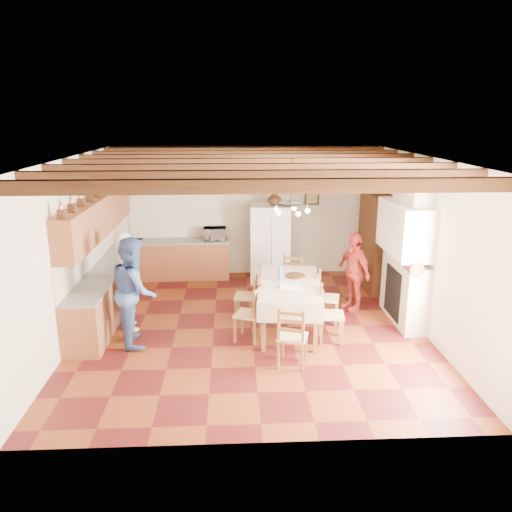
{
  "coord_description": "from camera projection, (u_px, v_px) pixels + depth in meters",
  "views": [
    {
      "loc": [
        -0.33,
        -8.22,
        3.67
      ],
      "look_at": [
        0.1,
        0.3,
        1.25
      ],
      "focal_mm": 35.0,
      "sensor_mm": 36.0,
      "label": 1
    }
  ],
  "objects": [
    {
      "name": "chandelier",
      "position": [
        291.0,
        204.0,
        8.27
      ],
      "size": [
        0.47,
        0.47,
        0.03
      ],
      "primitive_type": "torus",
      "color": "black",
      "rests_on": "ground"
    },
    {
      "name": "floor",
      "position": [
        251.0,
        328.0,
        8.92
      ],
      "size": [
        6.0,
        6.5,
        0.02
      ],
      "primitive_type": "cube",
      "color": "#4B1312",
      "rests_on": "ground"
    },
    {
      "name": "wall_picture",
      "position": [
        312.0,
        196.0,
        11.59
      ],
      "size": [
        0.34,
        0.03,
        0.42
      ],
      "primitive_type": "cube",
      "color": "black",
      "rests_on": "ground"
    },
    {
      "name": "ceiling",
      "position": [
        251.0,
        157.0,
        8.1
      ],
      "size": [
        6.0,
        6.5,
        0.02
      ],
      "primitive_type": "cube",
      "color": "white",
      "rests_on": "ground"
    },
    {
      "name": "chair_right_near",
      "position": [
        332.0,
        314.0,
        8.29
      ],
      "size": [
        0.45,
        0.47,
        0.96
      ],
      "primitive_type": null,
      "rotation": [
        0.0,
        0.0,
        1.44
      ],
      "color": "brown",
      "rests_on": "floor"
    },
    {
      "name": "person_woman_red",
      "position": [
        353.0,
        272.0,
        9.58
      ],
      "size": [
        0.7,
        0.98,
        1.54
      ],
      "primitive_type": "imported",
      "rotation": [
        0.0,
        0.0,
        -1.17
      ],
      "color": "red",
      "rests_on": "floor"
    },
    {
      "name": "chair_left_far",
      "position": [
        246.0,
        295.0,
        9.17
      ],
      "size": [
        0.46,
        0.48,
        0.96
      ],
      "primitive_type": null,
      "rotation": [
        0.0,
        0.0,
        -1.72
      ],
      "color": "brown",
      "rests_on": "floor"
    },
    {
      "name": "countertop_left",
      "position": [
        108.0,
        266.0,
        9.56
      ],
      "size": [
        0.62,
        4.3,
        0.04
      ],
      "primitive_type": "cube",
      "color": "slate",
      "rests_on": "lower_cabinets_left"
    },
    {
      "name": "wall_right",
      "position": [
        424.0,
        245.0,
        8.65
      ],
      "size": [
        0.02,
        6.5,
        3.0
      ],
      "primitive_type": "cube",
      "color": "#F3E1CB",
      "rests_on": "ground"
    },
    {
      "name": "wall_left",
      "position": [
        72.0,
        249.0,
        8.36
      ],
      "size": [
        0.02,
        6.5,
        3.0
      ],
      "primitive_type": "cube",
      "color": "#F3E1CB",
      "rests_on": "ground"
    },
    {
      "name": "wall_front",
      "position": [
        263.0,
        324.0,
        5.38
      ],
      "size": [
        6.0,
        0.02,
        3.0
      ],
      "primitive_type": "cube",
      "color": "#F3E1CB",
      "rests_on": "ground"
    },
    {
      "name": "wall_back",
      "position": [
        245.0,
        211.0,
        11.64
      ],
      "size": [
        6.0,
        0.02,
        3.0
      ],
      "primitive_type": "cube",
      "color": "#F3E1CB",
      "rests_on": "ground"
    },
    {
      "name": "chair_left_near",
      "position": [
        248.0,
        313.0,
        8.33
      ],
      "size": [
        0.52,
        0.54,
        0.96
      ],
      "primitive_type": null,
      "rotation": [
        0.0,
        0.0,
        -1.94
      ],
      "color": "brown",
      "rests_on": "floor"
    },
    {
      "name": "chair_end_far",
      "position": [
        290.0,
        281.0,
        9.95
      ],
      "size": [
        0.53,
        0.52,
        0.96
      ],
      "primitive_type": null,
      "rotation": [
        0.0,
        0.0,
        -0.36
      ],
      "color": "brown",
      "rests_on": "floor"
    },
    {
      "name": "backsplash_back",
      "position": [
        179.0,
        225.0,
        11.62
      ],
      "size": [
        2.3,
        0.03,
        0.6
      ],
      "primitive_type": "cube",
      "color": "silver",
      "rests_on": "ground"
    },
    {
      "name": "dining_table",
      "position": [
        289.0,
        287.0,
        8.66
      ],
      "size": [
        1.22,
        2.1,
        0.87
      ],
      "rotation": [
        0.0,
        0.0,
        -0.1
      ],
      "color": "silver",
      "rests_on": "floor"
    },
    {
      "name": "lower_cabinets_back",
      "position": [
        179.0,
        260.0,
        11.56
      ],
      "size": [
        2.3,
        0.6,
        0.86
      ],
      "primitive_type": "cube",
      "color": "brown",
      "rests_on": "ground"
    },
    {
      "name": "hutch",
      "position": [
        376.0,
        242.0,
        10.65
      ],
      "size": [
        0.58,
        1.19,
        2.09
      ],
      "primitive_type": null,
      "rotation": [
        0.0,
        0.0,
        0.08
      ],
      "color": "#361B0C",
      "rests_on": "floor"
    },
    {
      "name": "microwave",
      "position": [
        215.0,
        234.0,
        11.43
      ],
      "size": [
        0.52,
        0.36,
        0.28
      ],
      "primitive_type": "imported",
      "rotation": [
        0.0,
        0.0,
        0.02
      ],
      "color": "silver",
      "rests_on": "countertop_back"
    },
    {
      "name": "person_woman_blue",
      "position": [
        134.0,
        291.0,
        8.14
      ],
      "size": [
        0.88,
        1.02,
        1.8
      ],
      "primitive_type": "imported",
      "rotation": [
        0.0,
        0.0,
        1.82
      ],
      "color": "#3F5C9B",
      "rests_on": "floor"
    },
    {
      "name": "chair_right_far",
      "position": [
        328.0,
        297.0,
        9.06
      ],
      "size": [
        0.49,
        0.51,
        0.96
      ],
      "primitive_type": null,
      "rotation": [
        0.0,
        0.0,
        1.32
      ],
      "color": "brown",
      "rests_on": "floor"
    },
    {
      "name": "countertop_back",
      "position": [
        179.0,
        241.0,
        11.44
      ],
      "size": [
        2.34,
        0.62,
        0.04
      ],
      "primitive_type": "cube",
      "color": "slate",
      "rests_on": "lower_cabinets_back"
    },
    {
      "name": "fireplace",
      "position": [
        403.0,
        247.0,
        8.86
      ],
      "size": [
        0.56,
        1.6,
        2.8
      ],
      "primitive_type": null,
      "color": "beige",
      "rests_on": "ground"
    },
    {
      "name": "chair_end_near",
      "position": [
        292.0,
        336.0,
        7.48
      ],
      "size": [
        0.52,
        0.5,
        0.96
      ],
      "primitive_type": null,
      "rotation": [
        0.0,
        0.0,
        2.85
      ],
      "color": "brown",
      "rests_on": "floor"
    },
    {
      "name": "fridge_vase",
      "position": [
        274.0,
        198.0,
        10.97
      ],
      "size": [
        0.33,
        0.33,
        0.31
      ],
      "primitive_type": "imported",
      "rotation": [
        0.0,
        0.0,
        -0.09
      ],
      "color": "#361B0C",
      "rests_on": "refrigerator"
    },
    {
      "name": "person_man",
      "position": [
        128.0,
        281.0,
        8.7
      ],
      "size": [
        0.64,
        0.76,
        1.76
      ],
      "primitive_type": "imported",
      "rotation": [
        0.0,
        0.0,
        1.97
      ],
      "color": "beige",
      "rests_on": "floor"
    },
    {
      "name": "ceiling_beams",
      "position": [
        251.0,
        163.0,
        8.12
      ],
      "size": [
        6.0,
        6.3,
        0.16
      ],
      "primitive_type": null,
      "color": "#33180D",
      "rests_on": "ground"
    },
    {
      "name": "refrigerator",
      "position": [
        271.0,
        243.0,
        11.25
      ],
      "size": [
        0.94,
        0.8,
        1.75
      ],
      "primitive_type": "cube",
      "rotation": [
        0.0,
        0.0,
        -0.09
      ],
      "color": "white",
      "rests_on": "floor"
    },
    {
      "name": "lower_cabinets_left",
      "position": [
        110.0,
        288.0,
        9.68
      ],
      "size": [
        0.6,
        4.3,
        0.86
      ],
      "primitive_type": "cube",
      "color": "brown",
      "rests_on": "ground"
    },
    {
      "name": "upper_cabinets",
      "position": [
        97.0,
        216.0,
        9.29
      ],
      "size": [
        0.35,
        4.2,
        0.7
      ],
      "primitive_type": "cube",
      "color": "brown",
      "rests_on": "ground"
    },
    {
      "name": "backsplash_left",
      "position": [
        92.0,
        250.0,
        9.46
      ],
      "size": [
        0.03,
        4.3,
        0.6
      ],
      "primitive_type": "cube",
      "color": "silver",
      "rests_on": "ground"
    }
  ]
}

